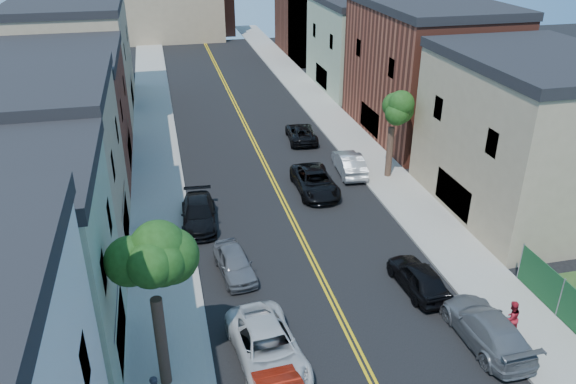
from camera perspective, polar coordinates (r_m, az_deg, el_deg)
sidewalk_left at (r=45.95m, az=-13.55°, el=4.78°), size 3.20×100.00×0.15m
sidewalk_right at (r=48.30m, az=5.56°, el=6.48°), size 3.20×100.00×0.15m
curb_left at (r=45.95m, az=-11.37°, el=5.00°), size 0.30×100.00×0.15m
curb_right at (r=47.79m, az=3.56°, el=6.33°), size 0.30×100.00×0.15m
bldg_left_tan_near at (r=31.17m, az=-25.09°, el=1.19°), size 9.00×10.00×9.00m
bldg_left_brick at (r=41.45m, az=-22.49°, el=6.90°), size 9.00×12.00×8.00m
bldg_left_tan_far at (r=54.64m, az=-20.81°, el=12.39°), size 9.00×16.00×9.50m
bldg_right_tan at (r=36.18m, az=23.31°, el=4.89°), size 9.00×12.00×9.00m
bldg_right_brick at (r=47.40m, az=13.77°, el=11.70°), size 9.00×14.00×10.00m
bldg_right_palegrn at (r=60.05m, az=7.74°, el=14.49°), size 9.00×12.00×8.50m
tree_left_mid at (r=19.62m, az=-14.00°, el=-4.77°), size 5.20×5.20×9.29m
tree_right_far at (r=37.70m, az=10.80°, el=9.46°), size 4.40×4.40×8.03m
white_pickup at (r=23.54m, az=-2.09°, el=-15.54°), size 3.02×5.66×1.51m
grey_car_left at (r=28.65m, az=-5.47°, el=-7.19°), size 2.05×4.13×1.35m
black_car_left at (r=33.30m, az=-9.09°, el=-2.20°), size 2.31×5.00×1.42m
grey_car_right at (r=25.85m, az=19.58°, el=-12.90°), size 2.23×5.22×1.50m
black_car_right at (r=28.14m, az=13.17°, el=-8.44°), size 1.96×4.32×1.44m
silver_car_right at (r=39.67m, az=6.26°, el=2.93°), size 2.00×4.72×1.51m
dark_car_right_far at (r=45.41m, az=1.35°, el=6.05°), size 2.58×4.85×1.30m
black_suv_lane at (r=36.77m, az=2.77°, el=1.06°), size 2.50×5.31×1.47m
pedestrian_right at (r=26.39m, az=21.79°, el=-11.81°), size 0.83×0.66×1.65m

